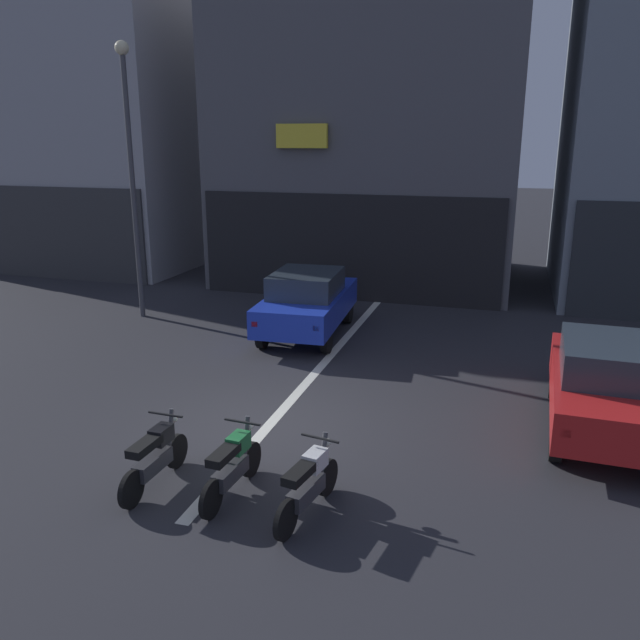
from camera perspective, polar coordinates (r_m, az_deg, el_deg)
ground_plane at (r=11.10m, az=-4.74°, el=-9.55°), size 120.00×120.00×0.00m
lane_centre_line at (r=16.46m, az=2.93°, el=-0.95°), size 0.20×18.00×0.01m
building_corner_left at (r=27.42m, az=-19.38°, el=16.10°), size 8.67×7.66×10.59m
building_mid_block at (r=22.99m, az=5.21°, el=22.59°), size 9.59×7.85×14.98m
car_blue_crossing_near at (r=15.85m, az=-1.13°, el=1.72°), size 2.01×4.20×1.64m
car_red_parked_kerbside at (r=11.54m, az=24.44°, el=-5.22°), size 1.92×4.16×1.64m
street_lamp at (r=17.87m, az=-16.61°, el=13.83°), size 0.36×0.36×7.14m
motorcycle_black_row_leftmost at (r=9.46m, az=-14.56°, el=-11.71°), size 0.55×1.67×0.98m
motorcycle_green_row_left_mid at (r=9.02m, az=-7.86°, el=-12.73°), size 0.55×1.67×0.98m
motorcycle_white_row_centre at (r=8.52m, az=-1.05°, el=-14.42°), size 0.55×1.66×0.98m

